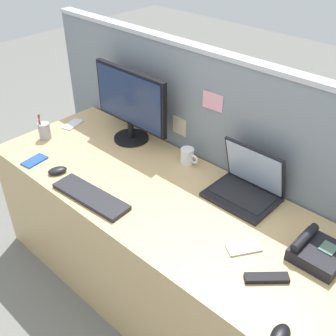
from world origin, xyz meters
name	(u,v)px	position (x,y,z in m)	size (l,w,h in m)	color
ground_plane	(162,288)	(0.00, 0.00, 0.00)	(10.00, 10.00, 0.00)	slate
desk	(162,244)	(0.00, 0.00, 0.36)	(2.01, 0.74, 0.71)	tan
cubicle_divider	(212,167)	(0.00, 0.41, 0.66)	(2.49, 0.08, 1.32)	gray
desktop_monitor	(130,102)	(-0.49, 0.26, 0.95)	(0.54, 0.21, 0.43)	black
laptop	(247,184)	(0.32, 0.27, 0.78)	(0.32, 0.25, 0.26)	black
desk_phone	(317,252)	(0.76, 0.12, 0.74)	(0.19, 0.19, 0.09)	black
keyboard_main	(91,196)	(-0.22, -0.27, 0.72)	(0.43, 0.12, 0.02)	#232328
computer_mouse_right_hand	(280,335)	(0.84, -0.30, 0.73)	(0.06, 0.10, 0.03)	black
computer_mouse_left_hand	(57,170)	(-0.51, -0.25, 0.73)	(0.06, 0.10, 0.03)	black
pen_cup	(44,131)	(-0.87, -0.09, 0.76)	(0.07, 0.07, 0.16)	#99999E
cell_phone_blue_case	(35,161)	(-0.70, -0.28, 0.72)	(0.08, 0.13, 0.01)	blue
cell_phone_silver_slab	(244,248)	(0.52, -0.04, 0.72)	(0.07, 0.14, 0.01)	#B7BAC1
cell_phone_white_slab	(73,124)	(-0.89, 0.12, 0.72)	(0.07, 0.14, 0.01)	silver
tv_remote	(267,278)	(0.68, -0.12, 0.72)	(0.04, 0.17, 0.02)	black
coffee_mug	(188,156)	(-0.08, 0.29, 0.76)	(0.11, 0.07, 0.09)	white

